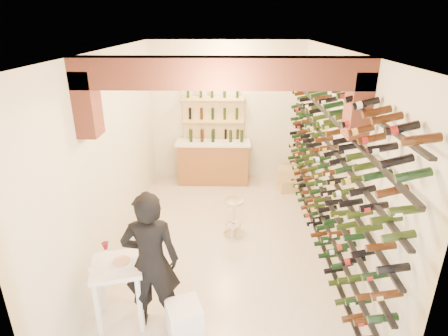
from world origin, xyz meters
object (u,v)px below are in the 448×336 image
back_counter (213,161)px  tasting_table (118,274)px  crate_lower (288,185)px  person (151,262)px  white_stool (185,322)px  wine_rack (322,161)px  chrome_barstool (234,215)px

back_counter → tasting_table: 4.49m
crate_lower → person: bearing=-119.3°
white_stool → crate_lower: (1.82, 4.21, -0.11)m
wine_rack → white_stool: (-1.95, -2.01, -1.30)m
wine_rack → crate_lower: bearing=93.4°
tasting_table → person: bearing=-17.9°
chrome_barstool → crate_lower: size_ratio=1.61×
wine_rack → crate_lower: (-0.13, 2.20, -1.42)m
back_counter → tasting_table: (-0.96, -4.38, 0.18)m
wine_rack → back_counter: bearing=124.7°
tasting_table → chrome_barstool: (1.42, 2.05, -0.30)m
wine_rack → tasting_table: size_ratio=5.44×
wine_rack → chrome_barstool: 1.81m
back_counter → chrome_barstool: back_counter is taller
white_stool → person: size_ratio=0.27×
wine_rack → white_stool: wine_rack is taller
white_stool → crate_lower: size_ratio=1.13×
back_counter → white_stool: bearing=-91.5°
white_stool → person: (-0.40, 0.24, 0.68)m
person → chrome_barstool: person is taller
chrome_barstool → person: bearing=-115.5°
chrome_barstool → white_stool: bearing=-104.2°
back_counter → wine_rack: bearing=-55.3°
wine_rack → back_counter: wine_rack is taller
wine_rack → person: 3.01m
wine_rack → chrome_barstool: bearing=167.0°
white_stool → person: person is taller
back_counter → white_stool: 4.67m
crate_lower → white_stool: bearing=-113.4°
tasting_table → crate_lower: size_ratio=2.42×
wine_rack → tasting_table: (-2.79, -1.73, -0.84)m
person → chrome_barstool: (0.99, 2.08, -0.52)m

